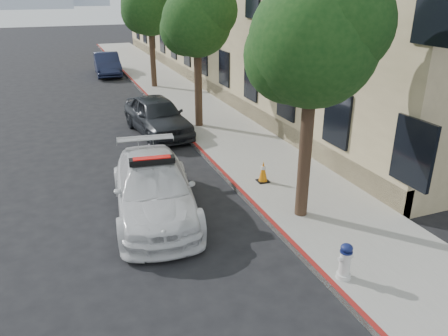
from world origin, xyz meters
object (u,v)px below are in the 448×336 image
police_car (154,189)px  parked_car_mid (157,115)px  fire_hydrant (345,261)px  parked_car_far (107,64)px  traffic_cone (263,171)px

police_car → parked_car_mid: bearing=83.3°
fire_hydrant → parked_car_far: bearing=92.1°
police_car → fire_hydrant: (2.74, -4.14, -0.18)m
police_car → parked_car_far: size_ratio=1.17×
parked_car_mid → fire_hydrant: parked_car_mid is taller
parked_car_far → parked_car_mid: bearing=-86.5°
fire_hydrant → traffic_cone: 4.65m
parked_car_far → police_car: bearing=-91.4°
police_car → parked_car_far: bearing=93.2°
parked_car_mid → fire_hydrant: size_ratio=5.72×
police_car → parked_car_far: (1.41, 19.56, 0.01)m
police_car → traffic_cone: police_car is taller
police_car → traffic_cone: bearing=15.6°
fire_hydrant → traffic_cone: size_ratio=1.19×
parked_car_mid → traffic_cone: bearing=-80.3°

